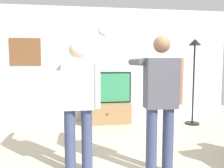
% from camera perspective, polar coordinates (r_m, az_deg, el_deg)
% --- Properties ---
extents(back_wall, '(6.40, 0.10, 2.70)m').
position_cam_1_polar(back_wall, '(5.53, -2.94, 4.83)').
color(back_wall, silver).
rests_on(back_wall, ground_plane).
extents(tv_stand, '(1.13, 0.45, 0.47)m').
position_cam_1_polar(tv_stand, '(5.33, -1.50, -7.32)').
color(tv_stand, '#997047').
rests_on(tv_stand, ground_plane).
extents(television, '(1.18, 0.07, 0.72)m').
position_cam_1_polar(television, '(5.27, -1.57, -0.92)').
color(television, black).
rests_on(television, tv_stand).
extents(wall_clock, '(0.25, 0.03, 0.25)m').
position_cam_1_polar(wall_clock, '(5.53, -1.92, 13.58)').
color(wall_clock, white).
extents(framed_picture, '(0.68, 0.04, 0.62)m').
position_cam_1_polar(framed_picture, '(5.58, -20.92, 7.59)').
color(framed_picture, brown).
extents(floor_lamp, '(0.32, 0.32, 1.93)m').
position_cam_1_polar(floor_lamp, '(5.42, 19.93, 4.81)').
color(floor_lamp, black).
rests_on(floor_lamp, ground_plane).
extents(person_standing_nearer_lamp, '(0.57, 0.78, 1.67)m').
position_cam_1_polar(person_standing_nearer_lamp, '(2.92, -8.56, -3.88)').
color(person_standing_nearer_lamp, '#384266').
rests_on(person_standing_nearer_lamp, ground_plane).
extents(person_standing_nearer_couch, '(0.58, 0.78, 1.74)m').
position_cam_1_polar(person_standing_nearer_couch, '(2.91, 12.01, -3.20)').
color(person_standing_nearer_couch, '#384266').
rests_on(person_standing_nearer_couch, ground_plane).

